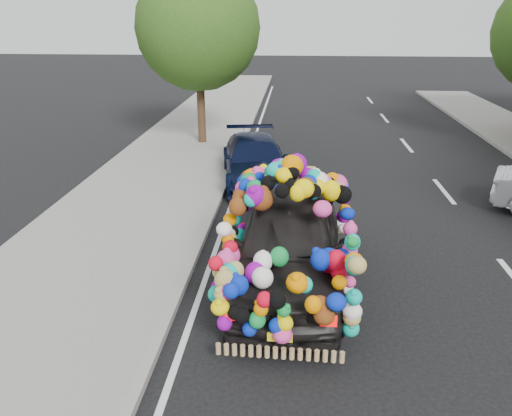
% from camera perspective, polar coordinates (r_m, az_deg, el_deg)
% --- Properties ---
extents(ground, '(100.00, 100.00, 0.00)m').
position_cam_1_polar(ground, '(9.24, 6.87, -7.89)').
color(ground, black).
rests_on(ground, ground).
extents(sidewalk, '(4.00, 60.00, 0.12)m').
position_cam_1_polar(sidewalk, '(9.96, -18.80, -6.27)').
color(sidewalk, gray).
rests_on(sidewalk, ground).
extents(kerb, '(0.15, 60.00, 0.13)m').
position_cam_1_polar(kerb, '(9.38, -7.70, -6.98)').
color(kerb, gray).
rests_on(kerb, ground).
extents(tree_near_sidewalk, '(4.20, 4.20, 6.13)m').
position_cam_1_polar(tree_near_sidewalk, '(17.87, -6.65, 19.79)').
color(tree_near_sidewalk, '#332114').
rests_on(tree_near_sidewalk, ground).
extents(plush_art_car, '(2.35, 4.84, 2.21)m').
position_cam_1_polar(plush_art_car, '(8.55, 3.83, -1.79)').
color(plush_art_car, black).
rests_on(plush_art_car, ground).
extents(navy_sedan, '(2.42, 4.52, 1.25)m').
position_cam_1_polar(navy_sedan, '(14.07, -0.11, 5.46)').
color(navy_sedan, black).
rests_on(navy_sedan, ground).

